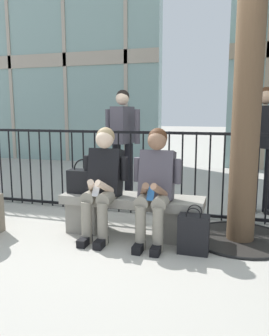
% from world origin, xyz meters
% --- Properties ---
extents(ground_plane, '(60.00, 60.00, 0.00)m').
position_xyz_m(ground_plane, '(0.00, 0.00, 0.00)').
color(ground_plane, '#B2ADA3').
extents(stone_bench, '(1.60, 0.44, 0.45)m').
position_xyz_m(stone_bench, '(0.00, 0.00, 0.27)').
color(stone_bench, gray).
rests_on(stone_bench, ground).
extents(seated_person_with_phone, '(0.52, 0.66, 1.21)m').
position_xyz_m(seated_person_with_phone, '(-0.29, -0.13, 0.65)').
color(seated_person_with_phone, gray).
rests_on(seated_person_with_phone, ground).
extents(seated_person_companion, '(0.52, 0.66, 1.21)m').
position_xyz_m(seated_person_companion, '(0.29, -0.13, 0.65)').
color(seated_person_companion, gray).
rests_on(seated_person_companion, ground).
extents(handbag_on_bench, '(0.36, 0.19, 0.40)m').
position_xyz_m(handbag_on_bench, '(-0.58, -0.01, 0.59)').
color(handbag_on_bench, black).
rests_on(handbag_on_bench, stone_bench).
extents(shopping_bag, '(0.30, 0.17, 0.48)m').
position_xyz_m(shopping_bag, '(0.73, -0.32, 0.20)').
color(shopping_bag, black).
rests_on(shopping_bag, ground).
extents(bystander_at_railing, '(0.55, 0.44, 1.71)m').
position_xyz_m(bystander_at_railing, '(1.45, 1.37, 1.00)').
color(bystander_at_railing, black).
rests_on(bystander_at_railing, ground).
extents(bystander_further_back, '(0.55, 0.41, 1.71)m').
position_xyz_m(bystander_further_back, '(-0.58, 1.41, 1.00)').
color(bystander_further_back, black).
rests_on(bystander_further_back, ground).
extents(plaza_railing, '(7.52, 0.04, 1.13)m').
position_xyz_m(plaza_railing, '(0.00, 0.80, 0.57)').
color(plaza_railing, black).
rests_on(plaza_railing, ground).
extents(building_facade_left, '(8.79, 0.43, 9.00)m').
position_xyz_m(building_facade_left, '(-5.25, 5.32, 4.51)').
color(building_facade_left, '#84A39E').
rests_on(building_facade_left, ground).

